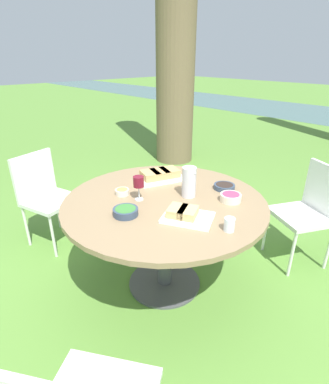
% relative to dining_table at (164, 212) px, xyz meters
% --- Properties ---
extents(ground_plane, '(40.00, 40.00, 0.00)m').
position_rel_dining_table_xyz_m(ground_plane, '(0.00, 0.00, -0.66)').
color(ground_plane, '#5B8C38').
extents(dining_table, '(1.46, 1.46, 0.77)m').
position_rel_dining_table_xyz_m(dining_table, '(0.00, 0.00, 0.00)').
color(dining_table, '#4C4C51').
rests_on(dining_table, ground_plane).
extents(chair_near_left, '(0.58, 0.57, 0.89)m').
position_rel_dining_table_xyz_m(chair_near_left, '(0.59, 1.17, -0.14)').
color(chair_near_left, silver).
rests_on(chair_near_left, ground_plane).
extents(chair_near_right, '(0.53, 0.55, 0.89)m').
position_rel_dining_table_xyz_m(chair_near_right, '(-1.26, -0.40, -0.14)').
color(chair_near_right, silver).
rests_on(chair_near_right, ground_plane).
extents(water_pitcher, '(0.11, 0.10, 0.22)m').
position_rel_dining_table_xyz_m(water_pitcher, '(0.08, 0.17, 0.22)').
color(water_pitcher, silver).
rests_on(water_pitcher, dining_table).
extents(wine_glass, '(0.08, 0.08, 0.18)m').
position_rel_dining_table_xyz_m(wine_glass, '(-0.12, -0.14, 0.24)').
color(wine_glass, silver).
rests_on(wine_glass, dining_table).
extents(platter_bread_main, '(0.38, 0.35, 0.07)m').
position_rel_dining_table_xyz_m(platter_bread_main, '(0.29, -0.09, 0.13)').
color(platter_bread_main, white).
rests_on(platter_bread_main, dining_table).
extents(platter_charcuterie, '(0.36, 0.44, 0.08)m').
position_rel_dining_table_xyz_m(platter_charcuterie, '(-0.31, 0.23, 0.14)').
color(platter_charcuterie, white).
rests_on(platter_charcuterie, dining_table).
extents(bowl_fries, '(0.10, 0.10, 0.04)m').
position_rel_dining_table_xyz_m(bowl_fries, '(-0.27, -0.18, 0.13)').
color(bowl_fries, beige).
rests_on(bowl_fries, dining_table).
extents(bowl_salad, '(0.16, 0.16, 0.05)m').
position_rel_dining_table_xyz_m(bowl_salad, '(0.00, -0.34, 0.13)').
color(bowl_salad, '#334256').
rests_on(bowl_salad, dining_table).
extents(bowl_olives, '(0.16, 0.16, 0.04)m').
position_rel_dining_table_xyz_m(bowl_olives, '(0.17, 0.47, 0.12)').
color(bowl_olives, '#334256').
rests_on(bowl_olives, dining_table).
extents(bowl_dip_red, '(0.15, 0.15, 0.05)m').
position_rel_dining_table_xyz_m(bowl_dip_red, '(0.33, 0.33, 0.13)').
color(bowl_dip_red, beige).
rests_on(bowl_dip_red, dining_table).
extents(cup_water_near, '(0.06, 0.06, 0.08)m').
position_rel_dining_table_xyz_m(cup_water_near, '(0.57, -0.00, 0.15)').
color(cup_water_near, silver).
rests_on(cup_water_near, dining_table).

